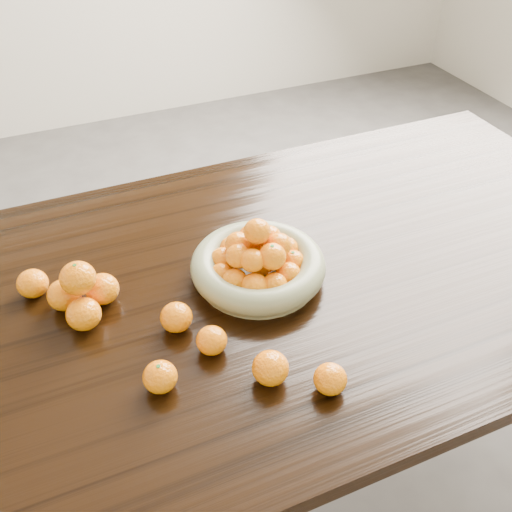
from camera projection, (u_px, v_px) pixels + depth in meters
name	position (u px, v px, depth m)	size (l,w,h in m)	color
ground	(253.00, 463.00, 1.73)	(5.00, 5.00, 0.00)	#565451
dining_table	(252.00, 308.00, 1.31)	(2.00, 1.00, 0.75)	black
fruit_bowl	(258.00, 263.00, 1.24)	(0.30, 0.30, 0.15)	#747757
orange_pyramid	(82.00, 294.00, 1.15)	(0.15, 0.14, 0.12)	orange
loose_orange_0	(160.00, 377.00, 1.01)	(0.06, 0.06, 0.06)	orange
loose_orange_1	(212.00, 340.00, 1.08)	(0.06, 0.06, 0.06)	orange
loose_orange_2	(270.00, 368.00, 1.02)	(0.07, 0.07, 0.06)	orange
loose_orange_3	(33.00, 284.00, 1.20)	(0.07, 0.07, 0.06)	orange
loose_orange_4	(330.00, 379.00, 1.01)	(0.06, 0.06, 0.06)	orange
loose_orange_5	(176.00, 317.00, 1.12)	(0.06, 0.06, 0.06)	orange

